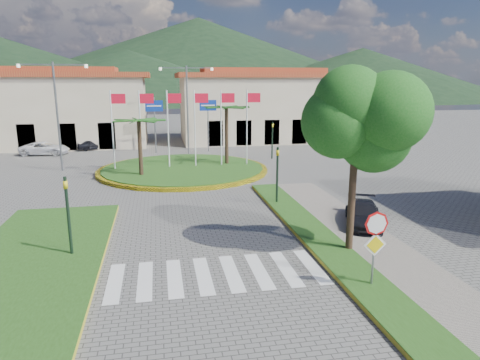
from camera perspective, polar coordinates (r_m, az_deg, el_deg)
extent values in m
plane|color=slate|center=(11.97, -0.69, -20.60)|extent=(160.00, 160.00, 0.00)
cube|color=gray|center=(15.57, 20.74, -12.76)|extent=(4.00, 28.00, 0.15)
cube|color=#254C15|center=(15.01, 16.72, -13.40)|extent=(1.60, 28.00, 0.18)
cube|color=#254C15|center=(17.76, -25.94, -9.96)|extent=(5.00, 14.00, 0.18)
cube|color=silver|center=(15.42, -3.39, -12.44)|extent=(8.00, 3.00, 0.01)
cylinder|color=yellow|center=(32.52, -7.58, 1.37)|extent=(12.70, 12.70, 0.24)
cylinder|color=#254C15|center=(32.51, -7.59, 1.43)|extent=(12.00, 12.00, 0.30)
cylinder|color=black|center=(30.19, -13.16, 3.92)|extent=(0.28, 0.28, 4.05)
cylinder|color=black|center=(33.50, -1.79, 5.68)|extent=(0.28, 0.28, 4.68)
cylinder|color=silver|center=(32.68, -16.62, 6.12)|extent=(0.10, 0.10, 6.00)
cube|color=red|center=(32.45, -15.92, 10.38)|extent=(1.00, 0.03, 0.70)
cylinder|color=silver|center=(32.54, -13.10, 6.30)|extent=(0.10, 0.10, 6.00)
cube|color=red|center=(32.34, -12.33, 10.57)|extent=(1.00, 0.03, 0.70)
cylinder|color=silver|center=(32.52, -9.56, 6.45)|extent=(0.10, 0.10, 6.00)
cube|color=red|center=(32.36, -8.73, 10.71)|extent=(1.00, 0.03, 0.70)
cylinder|color=silver|center=(32.63, -6.03, 6.58)|extent=(0.10, 0.10, 6.00)
cube|color=red|center=(32.50, -5.15, 10.82)|extent=(1.00, 0.03, 0.70)
cylinder|color=silver|center=(32.86, -2.53, 6.68)|extent=(0.10, 0.10, 6.00)
cube|color=red|center=(32.77, -1.60, 10.88)|extent=(1.00, 0.03, 0.70)
cylinder|color=silver|center=(33.21, 0.91, 6.76)|extent=(0.10, 0.10, 6.00)
cube|color=red|center=(33.15, 1.87, 10.91)|extent=(1.00, 0.03, 0.70)
cylinder|color=slate|center=(14.58, 17.38, -9.24)|extent=(0.07, 0.07, 2.50)
cylinder|color=red|center=(14.20, 17.74, -5.57)|extent=(0.80, 0.03, 0.80)
cube|color=yellow|center=(14.43, 17.57, -8.22)|extent=(0.78, 0.03, 0.78)
cylinder|color=black|center=(17.07, 14.67, -2.44)|extent=(0.28, 0.28, 4.40)
ellipsoid|color=#175416|center=(16.55, 15.27, 7.62)|extent=(3.60, 3.60, 3.20)
cylinder|color=black|center=(17.41, -21.89, -4.73)|extent=(0.12, 0.12, 3.20)
imported|color=yellow|center=(17.15, -22.17, -1.54)|extent=(0.15, 0.18, 0.90)
cylinder|color=black|center=(23.24, 4.98, 0.49)|extent=(0.12, 0.12, 3.20)
imported|color=yellow|center=(23.04, 5.03, 2.91)|extent=(0.15, 0.18, 0.90)
cylinder|color=black|center=(37.45, 4.32, 5.28)|extent=(0.12, 0.12, 3.20)
imported|color=yellow|center=(37.33, 4.35, 6.80)|extent=(0.18, 0.15, 0.90)
cylinder|color=slate|center=(41.01, -11.27, 7.15)|extent=(0.12, 0.12, 5.20)
cube|color=#0E3099|center=(40.81, -11.39, 9.66)|extent=(1.60, 0.05, 1.00)
cylinder|color=slate|center=(41.28, -4.27, 7.40)|extent=(0.12, 0.12, 5.20)
cube|color=#0E3099|center=(41.09, -4.30, 9.89)|extent=(1.60, 0.05, 1.00)
cylinder|color=slate|center=(39.99, -7.01, 9.17)|extent=(0.16, 0.16, 8.00)
cube|color=slate|center=(39.86, -8.95, 14.57)|extent=(2.40, 0.08, 0.08)
cube|color=slate|center=(40.02, -5.40, 14.66)|extent=(2.40, 0.08, 0.08)
cylinder|color=slate|center=(34.68, -23.14, 7.65)|extent=(0.16, 0.16, 8.00)
cube|color=slate|center=(34.87, -25.69, 13.72)|extent=(2.40, 0.08, 0.08)
cube|color=slate|center=(34.37, -21.71, 14.10)|extent=(2.40, 0.08, 0.08)
cube|color=#C0B391|center=(49.45, -25.48, 8.16)|extent=(22.00, 9.00, 7.00)
cube|color=maroon|center=(49.36, -25.91, 12.49)|extent=(23.32, 9.54, 0.50)
cube|color=maroon|center=(49.37, -25.97, 13.07)|extent=(16.50, 4.95, 0.60)
cube|color=#C0B391|center=(49.33, 2.95, 9.38)|extent=(18.00, 9.00, 7.00)
cube|color=maroon|center=(49.24, 3.00, 13.74)|extent=(19.08, 9.54, 0.50)
cube|color=maroon|center=(49.25, 3.01, 14.33)|extent=(13.50, 4.95, 0.60)
cone|color=black|center=(170.84, -5.46, 15.79)|extent=(180.00, 180.00, 30.00)
cone|color=black|center=(161.63, 15.91, 13.40)|extent=(120.00, 120.00, 18.00)
cone|color=black|center=(140.06, -14.66, 13.19)|extent=(110.00, 110.00, 16.00)
imported|color=white|center=(43.32, -24.59, 3.85)|extent=(4.48, 2.41, 1.19)
imported|color=black|center=(44.65, -18.89, 4.50)|extent=(3.42, 2.06, 1.09)
imported|color=black|center=(47.77, 4.58, 5.84)|extent=(4.34, 2.19, 1.36)
imported|color=black|center=(20.80, 16.11, -4.46)|extent=(2.95, 4.16, 1.12)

